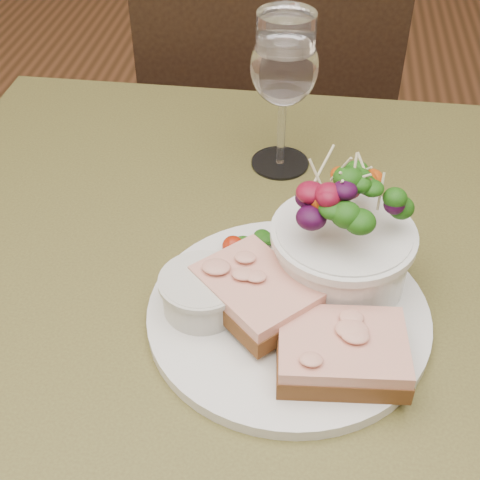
# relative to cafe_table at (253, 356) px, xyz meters

# --- Properties ---
(cafe_table) EXTENTS (0.80, 0.80, 0.75)m
(cafe_table) POSITION_rel_cafe_table_xyz_m (0.00, 0.00, 0.00)
(cafe_table) COLOR #47401E
(cafe_table) RESTS_ON ground
(chair_far) EXTENTS (0.49, 0.49, 0.90)m
(chair_far) POSITION_rel_cafe_table_xyz_m (-0.07, 0.69, -0.36)
(chair_far) COLOR black
(chair_far) RESTS_ON ground
(dinner_plate) EXTENTS (0.26, 0.26, 0.01)m
(dinner_plate) POSITION_rel_cafe_table_xyz_m (0.04, -0.03, 0.11)
(dinner_plate) COLOR white
(dinner_plate) RESTS_ON cafe_table
(sandwich_front) EXTENTS (0.11, 0.09, 0.03)m
(sandwich_front) POSITION_rel_cafe_table_xyz_m (0.08, -0.09, 0.13)
(sandwich_front) COLOR #432212
(sandwich_front) RESTS_ON dinner_plate
(sandwich_back) EXTENTS (0.13, 0.13, 0.03)m
(sandwich_back) POSITION_rel_cafe_table_xyz_m (0.00, -0.04, 0.14)
(sandwich_back) COLOR #432212
(sandwich_back) RESTS_ON dinner_plate
(ramekin) EXTENTS (0.07, 0.07, 0.04)m
(ramekin) POSITION_rel_cafe_table_xyz_m (-0.04, -0.04, 0.13)
(ramekin) COLOR beige
(ramekin) RESTS_ON dinner_plate
(salad_bowl) EXTENTS (0.12, 0.12, 0.13)m
(salad_bowl) POSITION_rel_cafe_table_xyz_m (0.08, 0.01, 0.17)
(salad_bowl) COLOR white
(salad_bowl) RESTS_ON dinner_plate
(garnish) EXTENTS (0.05, 0.04, 0.02)m
(garnish) POSITION_rel_cafe_table_xyz_m (-0.02, 0.04, 0.12)
(garnish) COLOR #0D3A0A
(garnish) RESTS_ON dinner_plate
(wine_glass) EXTENTS (0.08, 0.08, 0.18)m
(wine_glass) POSITION_rel_cafe_table_xyz_m (0.01, 0.22, 0.22)
(wine_glass) COLOR white
(wine_glass) RESTS_ON cafe_table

